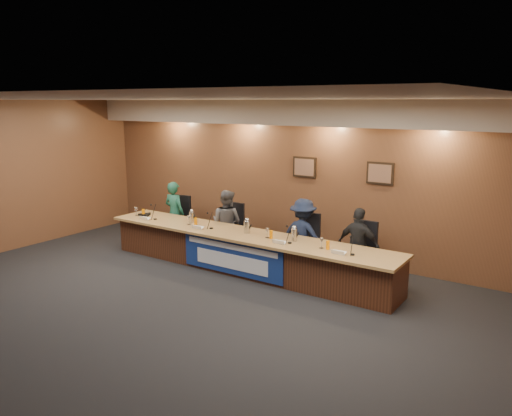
# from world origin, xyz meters

# --- Properties ---
(floor) EXTENTS (10.00, 10.00, 0.00)m
(floor) POSITION_xyz_m (0.00, 0.00, 0.00)
(floor) COLOR black
(floor) RESTS_ON ground
(ceiling) EXTENTS (10.00, 8.00, 0.04)m
(ceiling) POSITION_xyz_m (0.00, 0.00, 3.20)
(ceiling) COLOR silver
(ceiling) RESTS_ON wall_back
(wall_back) EXTENTS (10.00, 0.04, 3.20)m
(wall_back) POSITION_xyz_m (0.00, 4.00, 1.60)
(wall_back) COLOR brown
(wall_back) RESTS_ON floor
(soffit) EXTENTS (10.00, 0.50, 0.50)m
(soffit) POSITION_xyz_m (0.00, 3.75, 2.95)
(soffit) COLOR beige
(soffit) RESTS_ON wall_back
(dais_body) EXTENTS (6.00, 0.80, 0.70)m
(dais_body) POSITION_xyz_m (0.00, 2.40, 0.35)
(dais_body) COLOR #412113
(dais_body) RESTS_ON floor
(dais_top) EXTENTS (6.10, 0.95, 0.05)m
(dais_top) POSITION_xyz_m (0.00, 2.35, 0.72)
(dais_top) COLOR #9D7644
(dais_top) RESTS_ON dais_body
(banner) EXTENTS (2.20, 0.02, 0.65)m
(banner) POSITION_xyz_m (0.00, 1.99, 0.38)
(banner) COLOR navy
(banner) RESTS_ON dais_body
(banner_text_upper) EXTENTS (2.00, 0.01, 0.10)m
(banner_text_upper) POSITION_xyz_m (0.00, 1.97, 0.58)
(banner_text_upper) COLOR silver
(banner_text_upper) RESTS_ON banner
(banner_text_lower) EXTENTS (1.60, 0.01, 0.28)m
(banner_text_lower) POSITION_xyz_m (0.00, 1.97, 0.30)
(banner_text_lower) COLOR silver
(banner_text_lower) RESTS_ON banner
(wall_photo_left) EXTENTS (0.52, 0.04, 0.42)m
(wall_photo_left) POSITION_xyz_m (0.40, 3.97, 1.85)
(wall_photo_left) COLOR black
(wall_photo_left) RESTS_ON wall_back
(wall_photo_right) EXTENTS (0.52, 0.04, 0.42)m
(wall_photo_right) POSITION_xyz_m (2.00, 3.97, 1.85)
(wall_photo_right) COLOR black
(wall_photo_right) RESTS_ON wall_back
(panelist_a) EXTENTS (0.52, 0.34, 1.43)m
(panelist_a) POSITION_xyz_m (-2.36, 3.01, 0.71)
(panelist_a) COLOR #1A513F
(panelist_a) RESTS_ON floor
(panelist_b) EXTENTS (0.71, 0.58, 1.39)m
(panelist_b) POSITION_xyz_m (-0.89, 3.01, 0.69)
(panelist_b) COLOR #525258
(panelist_b) RESTS_ON floor
(panelist_c) EXTENTS (0.91, 0.53, 1.40)m
(panelist_c) POSITION_xyz_m (0.91, 3.01, 0.70)
(panelist_c) COLOR black
(panelist_c) RESTS_ON floor
(panelist_d) EXTENTS (0.82, 0.38, 1.36)m
(panelist_d) POSITION_xyz_m (2.03, 3.01, 0.68)
(panelist_d) COLOR black
(panelist_d) RESTS_ON floor
(office_chair_a) EXTENTS (0.56, 0.56, 0.08)m
(office_chair_a) POSITION_xyz_m (-2.36, 3.11, 0.48)
(office_chair_a) COLOR black
(office_chair_a) RESTS_ON floor
(office_chair_b) EXTENTS (0.49, 0.49, 0.08)m
(office_chair_b) POSITION_xyz_m (-0.89, 3.11, 0.48)
(office_chair_b) COLOR black
(office_chair_b) RESTS_ON floor
(office_chair_c) EXTENTS (0.53, 0.53, 0.08)m
(office_chair_c) POSITION_xyz_m (0.91, 3.11, 0.48)
(office_chair_c) COLOR black
(office_chair_c) RESTS_ON floor
(office_chair_d) EXTENTS (0.50, 0.50, 0.08)m
(office_chair_d) POSITION_xyz_m (2.03, 3.11, 0.48)
(office_chair_d) COLOR black
(office_chair_d) RESTS_ON floor
(nameplate_a) EXTENTS (0.24, 0.08, 0.10)m
(nameplate_a) POSITION_xyz_m (-2.34, 2.07, 0.80)
(nameplate_a) COLOR white
(nameplate_a) RESTS_ON dais_top
(microphone_a) EXTENTS (0.07, 0.07, 0.02)m
(microphone_a) POSITION_xyz_m (-2.17, 2.23, 0.76)
(microphone_a) COLOR black
(microphone_a) RESTS_ON dais_top
(juice_glass_a) EXTENTS (0.06, 0.06, 0.15)m
(juice_glass_a) POSITION_xyz_m (-2.61, 2.32, 0.82)
(juice_glass_a) COLOR #FF8600
(juice_glass_a) RESTS_ON dais_top
(water_glass_a) EXTENTS (0.08, 0.08, 0.18)m
(water_glass_a) POSITION_xyz_m (-2.77, 2.27, 0.84)
(water_glass_a) COLOR silver
(water_glass_a) RESTS_ON dais_top
(nameplate_b) EXTENTS (0.24, 0.08, 0.10)m
(nameplate_b) POSITION_xyz_m (-0.93, 2.11, 0.80)
(nameplate_b) COLOR white
(nameplate_b) RESTS_ON dais_top
(microphone_b) EXTENTS (0.07, 0.07, 0.02)m
(microphone_b) POSITION_xyz_m (-0.71, 2.29, 0.76)
(microphone_b) COLOR black
(microphone_b) RESTS_ON dais_top
(juice_glass_b) EXTENTS (0.06, 0.06, 0.15)m
(juice_glass_b) POSITION_xyz_m (-1.15, 2.33, 0.82)
(juice_glass_b) COLOR #FF8600
(juice_glass_b) RESTS_ON dais_top
(water_glass_b) EXTENTS (0.08, 0.08, 0.18)m
(water_glass_b) POSITION_xyz_m (-1.29, 2.30, 0.84)
(water_glass_b) COLOR silver
(water_glass_b) RESTS_ON dais_top
(nameplate_c) EXTENTS (0.24, 0.08, 0.10)m
(nameplate_c) POSITION_xyz_m (0.93, 2.11, 0.80)
(nameplate_c) COLOR white
(nameplate_c) RESTS_ON dais_top
(microphone_c) EXTENTS (0.07, 0.07, 0.02)m
(microphone_c) POSITION_xyz_m (1.07, 2.25, 0.76)
(microphone_c) COLOR black
(microphone_c) RESTS_ON dais_top
(juice_glass_c) EXTENTS (0.06, 0.06, 0.15)m
(juice_glass_c) POSITION_xyz_m (0.63, 2.34, 0.82)
(juice_glass_c) COLOR #FF8600
(juice_glass_c) RESTS_ON dais_top
(water_glass_c) EXTENTS (0.08, 0.08, 0.18)m
(water_glass_c) POSITION_xyz_m (0.55, 2.34, 0.84)
(water_glass_c) COLOR silver
(water_glass_c) RESTS_ON dais_top
(nameplate_d) EXTENTS (0.24, 0.08, 0.10)m
(nameplate_d) POSITION_xyz_m (2.03, 2.13, 0.80)
(nameplate_d) COLOR white
(nameplate_d) RESTS_ON dais_top
(microphone_d) EXTENTS (0.07, 0.07, 0.02)m
(microphone_d) POSITION_xyz_m (2.24, 2.23, 0.76)
(microphone_d) COLOR black
(microphone_d) RESTS_ON dais_top
(juice_glass_d) EXTENTS (0.06, 0.06, 0.15)m
(juice_glass_d) POSITION_xyz_m (1.78, 2.30, 0.82)
(juice_glass_d) COLOR #FF8600
(juice_glass_d) RESTS_ON dais_top
(water_glass_d) EXTENTS (0.08, 0.08, 0.18)m
(water_glass_d) POSITION_xyz_m (1.66, 2.29, 0.84)
(water_glass_d) COLOR silver
(water_glass_d) RESTS_ON dais_top
(carafe_left) EXTENTS (0.11, 0.11, 0.23)m
(carafe_left) POSITION_xyz_m (-1.36, 2.46, 0.86)
(carafe_left) COLOR silver
(carafe_left) RESTS_ON dais_top
(carafe_mid) EXTENTS (0.12, 0.12, 0.23)m
(carafe_mid) POSITION_xyz_m (0.05, 2.41, 0.86)
(carafe_mid) COLOR silver
(carafe_mid) RESTS_ON dais_top
(carafe_right) EXTENTS (0.11, 0.11, 0.23)m
(carafe_right) POSITION_xyz_m (1.06, 2.41, 0.86)
(carafe_right) COLOR silver
(carafe_right) RESTS_ON dais_top
(speakerphone) EXTENTS (0.32, 0.32, 0.05)m
(speakerphone) POSITION_xyz_m (-2.59, 2.35, 0.78)
(speakerphone) COLOR black
(speakerphone) RESTS_ON dais_top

